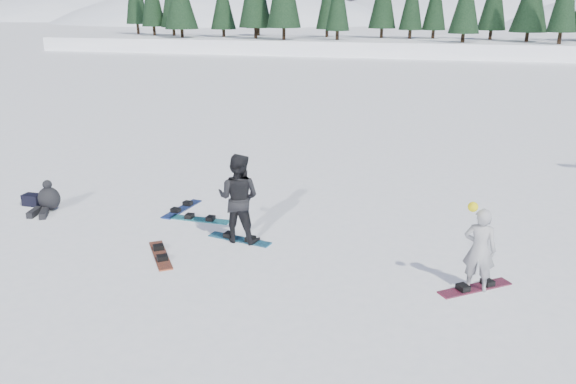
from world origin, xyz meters
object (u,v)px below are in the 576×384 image
object	(u,v)px
seated_rider	(48,199)
snowboarder_woman	(479,249)
gear_bag	(32,200)
snowboard_loose_b	(161,255)
snowboard_loose_a	(182,209)
snowboarder_man	(238,198)
snowboard_loose_c	(200,220)

from	to	relation	value
seated_rider	snowboarder_woman	bearing A→B (deg)	-28.45
gear_bag	snowboard_loose_b	world-z (taller)	gear_bag
seated_rider	snowboard_loose_b	xyz separation A→B (m)	(4.05, -1.70, -0.30)
snowboarder_woman	snowboard_loose_a	xyz separation A→B (m)	(-7.12, 2.44, -0.79)
snowboarder_man	snowboard_loose_c	xyz separation A→B (m)	(-1.36, 0.90, -0.98)
seated_rider	snowboard_loose_a	xyz separation A→B (m)	(3.23, 1.01, -0.30)
snowboarder_woman	snowboard_loose_c	xyz separation A→B (m)	(-6.36, 1.87, -0.79)
seated_rider	snowboard_loose_c	distance (m)	4.03
snowboarder_woman	snowboard_loose_a	size ratio (longest dim) A/B	1.15
seated_rider	snowboard_loose_a	world-z (taller)	seated_rider
snowboarder_man	gear_bag	distance (m)	6.15
snowboard_loose_c	snowboard_loose_a	size ratio (longest dim) A/B	1.00
snowboarder_woman	snowboard_loose_c	distance (m)	6.67
snowboard_loose_c	snowboard_loose_b	distance (m)	2.14
snowboarder_woman	seated_rider	bearing A→B (deg)	-0.26
gear_bag	seated_rider	bearing A→B (deg)	-19.79
snowboarder_woman	snowboard_loose_b	distance (m)	6.36
seated_rider	snowboard_loose_c	size ratio (longest dim) A/B	0.69
snowboarder_man	snowboard_loose_c	size ratio (longest dim) A/B	1.33
snowboard_loose_c	snowboard_loose_a	bearing A→B (deg)	143.19
gear_bag	snowboard_loose_a	xyz separation A→B (m)	(3.93, 0.75, -0.14)
snowboarder_man	snowboard_loose_b	world-z (taller)	snowboarder_man
snowboard_loose_a	gear_bag	bearing A→B (deg)	108.13
seated_rider	snowboard_loose_b	world-z (taller)	seated_rider
snowboarder_woman	snowboard_loose_b	size ratio (longest dim) A/B	1.15
gear_bag	snowboard_loose_b	xyz separation A→B (m)	(4.75, -1.95, -0.14)
snowboard_loose_c	snowboarder_man	bearing A→B (deg)	-33.33
snowboarder_man	snowboard_loose_c	distance (m)	1.90
snowboarder_man	snowboard_loose_b	xyz separation A→B (m)	(-1.30, -1.24, -0.98)
snowboarder_man	snowboard_loose_c	world-z (taller)	snowboarder_man
snowboarder_woman	snowboard_loose_a	bearing A→B (deg)	-11.28
snowboarder_man	snowboard_loose_b	distance (m)	2.05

